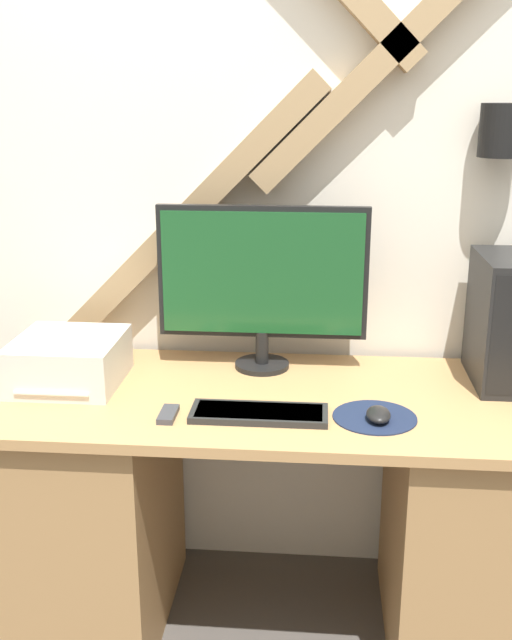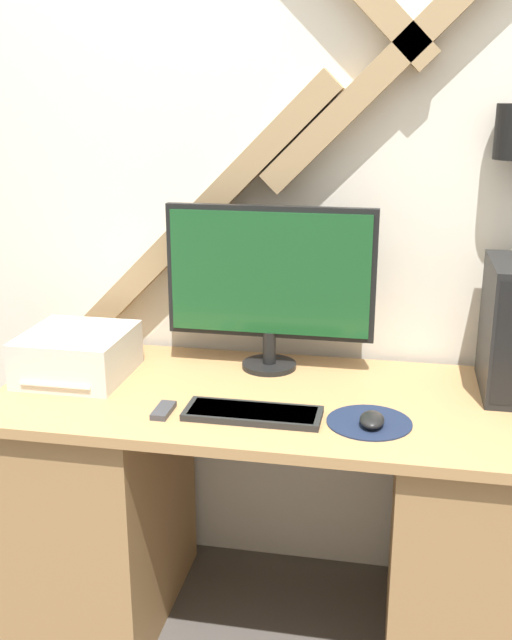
% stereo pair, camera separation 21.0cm
% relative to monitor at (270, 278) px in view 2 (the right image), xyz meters
% --- Properties ---
extents(wall_back, '(6.40, 0.19, 2.70)m').
position_rel_monitor_xyz_m(wall_back, '(0.06, 0.19, 0.27)').
color(wall_back, silver).
rests_on(wall_back, ground_plane).
extents(desk, '(1.62, 0.71, 0.79)m').
position_rel_monitor_xyz_m(desk, '(0.06, -0.22, -0.68)').
color(desk, tan).
rests_on(desk, ground_plane).
extents(monitor, '(0.65, 0.17, 0.51)m').
position_rel_monitor_xyz_m(monitor, '(0.00, 0.00, 0.00)').
color(monitor, black).
rests_on(monitor, desk).
extents(keyboard, '(0.37, 0.13, 0.02)m').
position_rel_monitor_xyz_m(keyboard, '(0.02, -0.38, -0.28)').
color(keyboard, black).
rests_on(keyboard, desk).
extents(mousepad, '(0.23, 0.23, 0.00)m').
position_rel_monitor_xyz_m(mousepad, '(0.33, -0.36, -0.29)').
color(mousepad, '#19233D').
rests_on(mousepad, desk).
extents(mouse, '(0.06, 0.10, 0.03)m').
position_rel_monitor_xyz_m(mouse, '(0.34, -0.38, -0.27)').
color(mouse, black).
rests_on(mouse, mousepad).
extents(printer, '(0.31, 0.33, 0.14)m').
position_rel_monitor_xyz_m(printer, '(-0.56, -0.18, -0.22)').
color(printer, beige).
rests_on(printer, desk).
extents(remote_control, '(0.04, 0.11, 0.02)m').
position_rel_monitor_xyz_m(remote_control, '(-0.22, -0.40, -0.28)').
color(remote_control, '#38383D').
rests_on(remote_control, desk).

